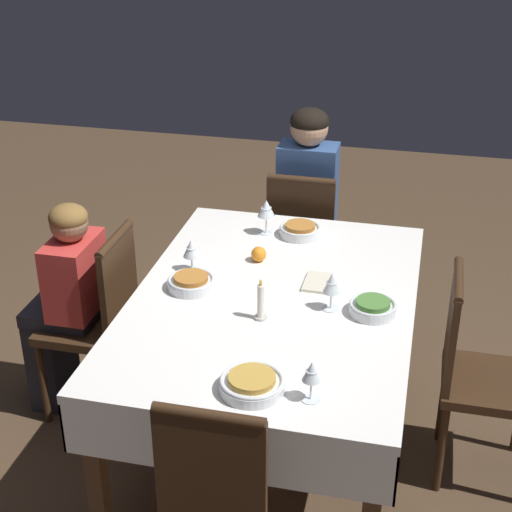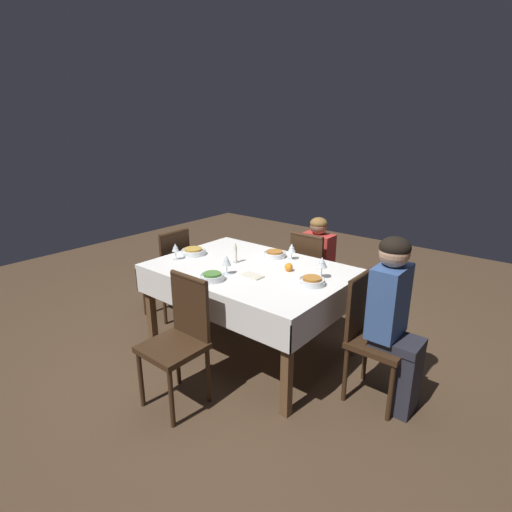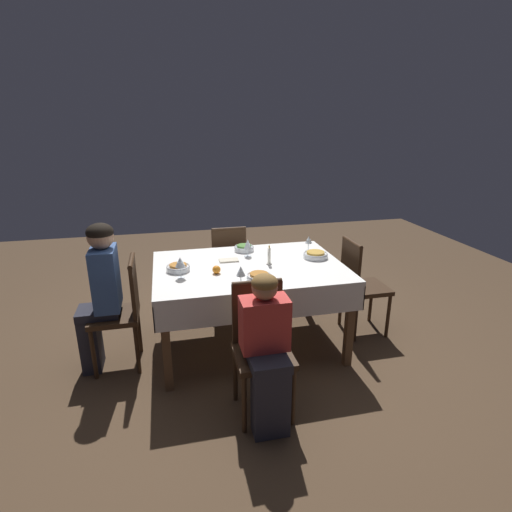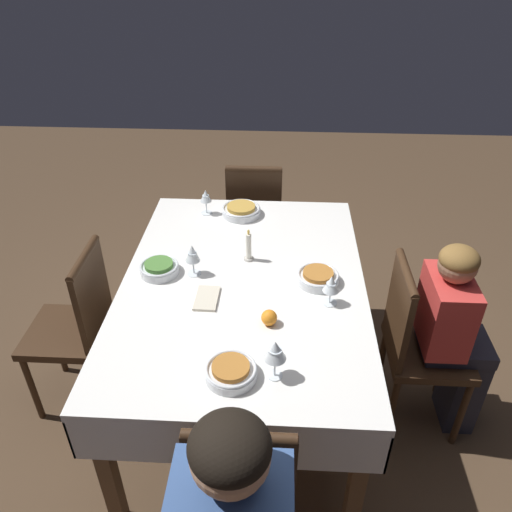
% 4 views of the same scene
% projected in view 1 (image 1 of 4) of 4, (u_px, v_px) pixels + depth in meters
% --- Properties ---
extents(ground_plane, '(8.00, 8.00, 0.00)m').
position_uv_depth(ground_plane, '(272.00, 446.00, 3.40)').
color(ground_plane, '#4C3826').
extents(dining_table, '(1.55, 1.09, 0.75)m').
position_uv_depth(dining_table, '(273.00, 314.00, 3.10)').
color(dining_table, white).
rests_on(dining_table, ground_plane).
extents(chair_east, '(0.37, 0.37, 0.90)m').
position_uv_depth(chair_east, '(303.00, 241.00, 4.08)').
color(chair_east, '#382314').
rests_on(chair_east, ground_plane).
extents(chair_north, '(0.37, 0.37, 0.90)m').
position_uv_depth(chair_north, '(99.00, 315.00, 3.42)').
color(chair_north, '#382314').
rests_on(chair_north, ground_plane).
extents(chair_south, '(0.37, 0.37, 0.90)m').
position_uv_depth(chair_south, '(475.00, 368.00, 3.06)').
color(chair_south, '#382314').
rests_on(chair_south, ground_plane).
extents(person_adult_denim, '(0.34, 0.30, 1.18)m').
position_uv_depth(person_adult_denim, '(308.00, 200.00, 4.12)').
color(person_adult_denim, '#282833').
rests_on(person_adult_denim, ground_plane).
extents(person_child_red, '(0.30, 0.33, 1.01)m').
position_uv_depth(person_child_red, '(65.00, 299.00, 3.42)').
color(person_child_red, '#282833').
rests_on(person_child_red, ground_plane).
extents(bowl_east, '(0.19, 0.19, 0.06)m').
position_uv_depth(bowl_east, '(300.00, 230.00, 3.55)').
color(bowl_east, silver).
rests_on(bowl_east, dining_table).
extents(wine_glass_east, '(0.08, 0.08, 0.17)m').
position_uv_depth(wine_glass_east, '(266.00, 209.00, 3.53)').
color(wine_glass_east, white).
rests_on(wine_glass_east, dining_table).
extents(bowl_north, '(0.19, 0.19, 0.06)m').
position_uv_depth(bowl_north, '(191.00, 282.00, 3.12)').
color(bowl_north, silver).
rests_on(bowl_north, dining_table).
extents(wine_glass_north, '(0.07, 0.07, 0.14)m').
position_uv_depth(wine_glass_north, '(191.00, 249.00, 3.22)').
color(wine_glass_north, white).
rests_on(wine_glass_north, dining_table).
extents(bowl_south, '(0.18, 0.18, 0.06)m').
position_uv_depth(bowl_south, '(373.00, 307.00, 2.94)').
color(bowl_south, silver).
rests_on(bowl_south, dining_table).
extents(wine_glass_south, '(0.07, 0.07, 0.16)m').
position_uv_depth(wine_glass_south, '(332.00, 284.00, 2.94)').
color(wine_glass_south, white).
rests_on(wine_glass_south, dining_table).
extents(bowl_west, '(0.21, 0.21, 0.06)m').
position_uv_depth(bowl_west, '(252.00, 383.00, 2.52)').
color(bowl_west, silver).
rests_on(bowl_west, dining_table).
extents(wine_glass_west, '(0.06, 0.06, 0.14)m').
position_uv_depth(wine_glass_west, '(312.00, 373.00, 2.44)').
color(wine_glass_west, white).
rests_on(wine_glass_west, dining_table).
extents(candle_centerpiece, '(0.05, 0.05, 0.17)m').
position_uv_depth(candle_centerpiece, '(261.00, 304.00, 2.89)').
color(candle_centerpiece, beige).
rests_on(candle_centerpiece, dining_table).
extents(orange_fruit, '(0.06, 0.06, 0.06)m').
position_uv_depth(orange_fruit, '(259.00, 254.00, 3.32)').
color(orange_fruit, orange).
rests_on(orange_fruit, dining_table).
extents(napkin_red_folded, '(0.17, 0.10, 0.01)m').
position_uv_depth(napkin_red_folded, '(316.00, 282.00, 3.16)').
color(napkin_red_folded, beige).
rests_on(napkin_red_folded, dining_table).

